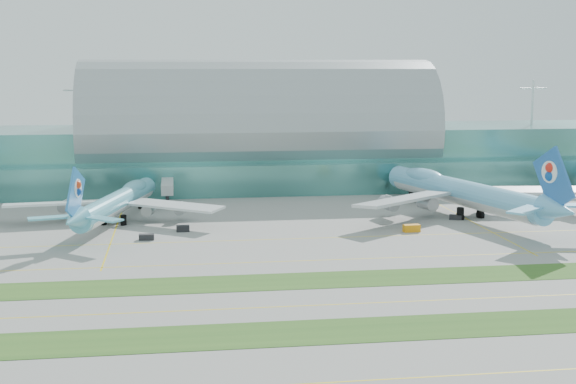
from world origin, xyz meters
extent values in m
plane|color=gray|center=(0.00, 0.00, 0.00)|extent=(700.00, 700.00, 0.00)
cube|color=#3D7A75|center=(0.00, 130.00, 10.00)|extent=(340.00, 42.00, 20.00)
cube|color=#3D7A75|center=(0.00, 106.00, 5.00)|extent=(340.00, 8.00, 10.00)
ellipsoid|color=#9EA5A8|center=(0.00, 130.00, 20.00)|extent=(340.00, 46.20, 16.17)
cylinder|color=white|center=(0.00, 130.00, 28.00)|extent=(0.80, 0.80, 16.00)
cube|color=#B2B7B7|center=(-31.00, 95.00, 5.50)|extent=(3.50, 22.00, 3.00)
cylinder|color=black|center=(-31.00, 85.00, 2.00)|extent=(1.00, 1.00, 4.00)
cube|color=#B2B7B7|center=(44.00, 95.00, 5.50)|extent=(3.50, 22.00, 3.00)
cylinder|color=black|center=(44.00, 85.00, 2.00)|extent=(1.00, 1.00, 4.00)
cube|color=#2D591E|center=(0.00, -28.00, 0.04)|extent=(420.00, 12.00, 0.08)
cube|color=#2D591E|center=(0.00, 2.00, 0.04)|extent=(420.00, 12.00, 0.08)
cube|color=yellow|center=(0.00, -48.00, 0.01)|extent=(420.00, 0.35, 0.01)
cube|color=yellow|center=(0.00, -14.00, 0.01)|extent=(420.00, 0.35, 0.01)
cube|color=yellow|center=(0.00, 18.00, 0.01)|extent=(420.00, 0.35, 0.01)
cube|color=yellow|center=(0.00, 40.00, 0.01)|extent=(420.00, 0.35, 0.01)
cylinder|color=#5CB5CB|center=(-43.91, 66.76, 5.45)|extent=(18.83, 55.03, 5.53)
ellipsoid|color=#5CB5CB|center=(-40.14, 81.79, 6.97)|extent=(9.19, 17.60, 3.94)
cone|color=#5CB5CB|center=(-36.66, 95.68, 5.45)|extent=(6.45, 5.68, 5.53)
cone|color=#5CB5CB|center=(-51.50, 36.45, 6.52)|extent=(7.05, 9.07, 5.26)
cube|color=white|center=(-59.93, 68.94, 5.09)|extent=(27.45, 10.35, 1.09)
cylinder|color=gray|center=(-54.86, 72.63, 3.21)|extent=(4.14, 5.50, 3.04)
cube|color=white|center=(-28.75, 61.12, 5.09)|extent=(25.61, 21.20, 1.09)
cylinder|color=gray|center=(-31.48, 66.77, 3.21)|extent=(4.14, 5.50, 3.04)
cube|color=#2B77C3|center=(-51.07, 38.18, 12.14)|extent=(3.37, 11.51, 12.87)
cylinder|color=white|center=(-50.85, 39.05, 13.48)|extent=(1.82, 4.35, 4.29)
cylinder|color=black|center=(-38.79, 87.16, 1.34)|extent=(1.61, 1.61, 2.68)
cylinder|color=black|center=(-47.37, 63.95, 1.34)|extent=(1.61, 1.61, 2.68)
cylinder|color=black|center=(-42.18, 62.65, 1.34)|extent=(1.61, 1.61, 2.68)
cylinder|color=#65B4DF|center=(49.43, 62.96, 6.67)|extent=(23.94, 67.23, 6.78)
ellipsoid|color=#65B4DF|center=(44.56, 81.30, 8.53)|extent=(11.51, 21.56, 4.83)
cone|color=#65B4DF|center=(40.06, 98.24, 6.67)|extent=(7.95, 7.02, 6.78)
cone|color=#65B4DF|center=(59.25, 25.99, 7.98)|extent=(8.75, 11.16, 6.44)
cube|color=silver|center=(30.98, 55.80, 6.23)|extent=(31.17, 26.26, 1.33)
cylinder|color=#9C9FA5|center=(34.22, 62.77, 3.93)|extent=(5.13, 6.76, 3.72)
cube|color=silver|center=(69.00, 65.90, 6.23)|extent=(33.55, 12.23, 1.33)
cylinder|color=#9C9FA5|center=(62.73, 70.34, 3.93)|extent=(5.13, 6.76, 3.72)
cube|color=#2863B4|center=(58.69, 28.11, 14.86)|extent=(4.32, 14.05, 15.75)
cylinder|color=white|center=(58.41, 29.16, 16.50)|extent=(2.30, 5.32, 5.25)
cylinder|color=black|center=(42.82, 87.85, 1.64)|extent=(1.97, 1.97, 3.28)
cylinder|color=black|center=(47.38, 57.90, 1.64)|extent=(1.97, 1.97, 3.28)
cylinder|color=black|center=(53.72, 59.58, 1.64)|extent=(1.97, 1.97, 3.28)
cube|color=black|center=(-35.66, 43.54, 0.70)|extent=(3.59, 1.90, 1.41)
cube|color=black|center=(-26.97, 52.11, 0.79)|extent=(3.27, 1.76, 1.59)
cube|color=orange|center=(29.66, 44.01, 0.91)|extent=(4.27, 2.20, 1.81)
cube|color=black|center=(46.10, 57.94, 0.63)|extent=(3.74, 2.81, 1.26)
camera|label=1|loc=(-28.38, -145.97, 40.99)|focal=50.00mm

